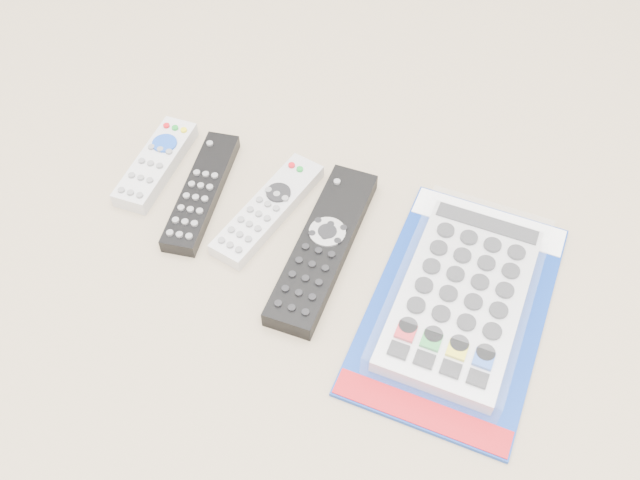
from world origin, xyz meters
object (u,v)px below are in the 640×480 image
at_px(jumbo_remote_packaged, 462,296).
at_px(remote_slim_black, 202,192).
at_px(remote_silver_dvd, 268,209).
at_px(remote_small_grey, 156,163).
at_px(remote_large_black, 323,247).

bearing_deg(jumbo_remote_packaged, remote_slim_black, 174.78).
bearing_deg(remote_silver_dvd, remote_small_grey, -174.00).
distance_m(remote_small_grey, jumbo_remote_packaged, 0.44).
height_order(remote_small_grey, remote_large_black, remote_large_black).
distance_m(remote_slim_black, remote_large_black, 0.18).
bearing_deg(remote_silver_dvd, remote_slim_black, -165.46).
xyz_separation_m(remote_silver_dvd, jumbo_remote_packaged, (0.27, -0.04, 0.01)).
bearing_deg(remote_silver_dvd, remote_large_black, -7.86).
height_order(remote_slim_black, remote_silver_dvd, remote_slim_black).
distance_m(remote_slim_black, jumbo_remote_packaged, 0.36).
bearing_deg(remote_slim_black, remote_large_black, -17.44).
relative_size(remote_small_grey, remote_slim_black, 0.79).
relative_size(remote_slim_black, remote_large_black, 0.81).
bearing_deg(jumbo_remote_packaged, remote_large_black, 177.00).
bearing_deg(remote_large_black, jumbo_remote_packaged, -5.12).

